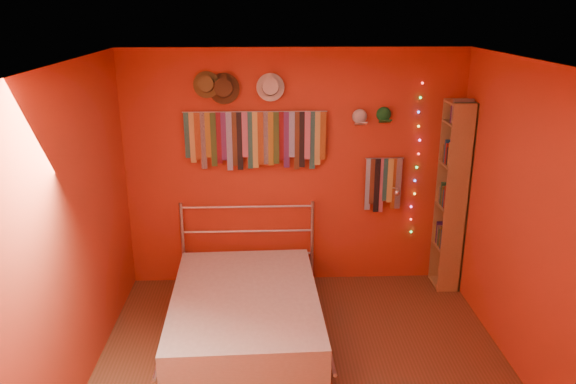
{
  "coord_description": "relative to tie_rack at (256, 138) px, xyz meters",
  "views": [
    {
      "loc": [
        -0.29,
        -3.87,
        2.88
      ],
      "look_at": [
        -0.1,
        0.9,
        1.29
      ],
      "focal_mm": 35.0,
      "sensor_mm": 36.0,
      "label": 1
    }
  ],
  "objects": [
    {
      "name": "tie_rack",
      "position": [
        0.0,
        0.0,
        0.0
      ],
      "size": [
        1.45,
        0.03,
        0.61
      ],
      "color": "silver",
      "rests_on": "back_wall"
    },
    {
      "name": "fedora_olive",
      "position": [
        -0.47,
        -0.03,
        0.54
      ],
      "size": [
        0.26,
        0.14,
        0.26
      ],
      "rotation": [
        1.36,
        0.0,
        0.0
      ],
      "color": "brown",
      "rests_on": "back_wall"
    },
    {
      "name": "cap_green",
      "position": [
        1.29,
        0.01,
        0.22
      ],
      "size": [
        0.16,
        0.21,
        0.16
      ],
      "color": "#18702D",
      "rests_on": "back_wall"
    },
    {
      "name": "back_wall",
      "position": [
        0.39,
        0.07,
        -0.37
      ],
      "size": [
        3.5,
        0.02,
        2.5
      ],
      "primitive_type": "cube",
      "color": "#B0381C",
      "rests_on": "ground"
    },
    {
      "name": "reading_lamp",
      "position": [
        1.43,
        -0.15,
        -0.55
      ],
      "size": [
        0.07,
        0.28,
        0.08
      ],
      "color": "silver",
      "rests_on": "back_wall"
    },
    {
      "name": "fedora_brown",
      "position": [
        -0.31,
        -0.03,
        0.5
      ],
      "size": [
        0.31,
        0.17,
        0.3
      ],
      "rotation": [
        1.36,
        0.0,
        0.0
      ],
      "color": "#473019",
      "rests_on": "back_wall"
    },
    {
      "name": "ceiling",
      "position": [
        0.39,
        -1.68,
        0.88
      ],
      "size": [
        3.5,
        3.5,
        0.02
      ],
      "primitive_type": "cube",
      "color": "white",
      "rests_on": "back_wall"
    },
    {
      "name": "ground",
      "position": [
        0.39,
        -1.68,
        -1.62
      ],
      "size": [
        3.5,
        3.5,
        0.0
      ],
      "primitive_type": "plane",
      "color": "brown",
      "rests_on": "ground"
    },
    {
      "name": "fedora_white",
      "position": [
        0.15,
        -0.03,
        0.51
      ],
      "size": [
        0.28,
        0.15,
        0.27
      ],
      "rotation": [
        1.36,
        0.0,
        0.0
      ],
      "color": "silver",
      "rests_on": "back_wall"
    },
    {
      "name": "fairy_lights",
      "position": [
        1.66,
        0.03,
        -0.27
      ],
      "size": [
        0.06,
        0.02,
        1.63
      ],
      "color": "#FF3333",
      "rests_on": "back_wall"
    },
    {
      "name": "bookshelf",
      "position": [
        2.05,
        -0.15,
        -0.6
      ],
      "size": [
        0.25,
        0.34,
        2.0
      ],
      "color": "olive",
      "rests_on": "ground"
    },
    {
      "name": "bed",
      "position": [
        -0.11,
        -1.01,
        -1.4
      ],
      "size": [
        1.46,
        1.96,
        0.93
      ],
      "rotation": [
        0.0,
        0.0,
        0.03
      ],
      "color": "silver",
      "rests_on": "ground"
    },
    {
      "name": "small_tie_rack",
      "position": [
        1.32,
        0.0,
        -0.49
      ],
      "size": [
        0.4,
        0.03,
        0.6
      ],
      "color": "silver",
      "rests_on": "back_wall"
    },
    {
      "name": "right_wall",
      "position": [
        2.14,
        -1.68,
        -0.37
      ],
      "size": [
        0.02,
        3.5,
        2.5
      ],
      "primitive_type": "cube",
      "color": "#B0381C",
      "rests_on": "ground"
    },
    {
      "name": "cap_white",
      "position": [
        1.05,
        0.01,
        0.2
      ],
      "size": [
        0.17,
        0.21,
        0.17
      ],
      "color": "silver",
      "rests_on": "back_wall"
    },
    {
      "name": "left_wall",
      "position": [
        -1.36,
        -1.68,
        -0.37
      ],
      "size": [
        0.02,
        3.5,
        2.5
      ],
      "primitive_type": "cube",
      "color": "#B0381C",
      "rests_on": "ground"
    }
  ]
}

